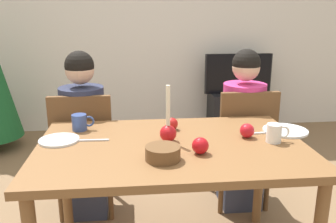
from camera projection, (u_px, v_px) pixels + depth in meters
back_wall at (148, 21)px, 4.21m from camera, size 6.40×0.10×2.60m
dining_table at (172, 159)px, 1.90m from camera, size 1.40×0.90×0.75m
chair_left at (84, 148)px, 2.47m from camera, size 0.40×0.40×0.90m
chair_right at (243, 142)px, 2.58m from camera, size 0.40×0.40×0.90m
person_left_child at (84, 138)px, 2.48m from camera, size 0.30×0.30×1.17m
person_right_child at (242, 133)px, 2.59m from camera, size 0.30×0.30×1.17m
tv_stand at (236, 112)px, 4.31m from camera, size 0.64×0.40×0.48m
tv at (238, 74)px, 4.19m from camera, size 0.79×0.05×0.46m
candle_centerpiece at (168, 130)px, 1.89m from camera, size 0.09×0.09×0.31m
plate_left at (59, 140)px, 1.91m from camera, size 0.21×0.21×0.01m
plate_right at (285, 131)px, 2.06m from camera, size 0.25×0.25×0.01m
mug_left at (80, 122)px, 2.08m from camera, size 0.13×0.09×0.09m
mug_right at (275, 133)px, 1.89m from camera, size 0.12×0.08×0.10m
fork_left at (92, 140)px, 1.91m from camera, size 0.18×0.02×0.01m
fork_right at (258, 133)px, 2.02m from camera, size 0.18×0.03×0.01m
bowl_walnuts at (163, 153)px, 1.67m from camera, size 0.17×0.17×0.07m
apple_near_candle at (200, 146)px, 1.73m from camera, size 0.08×0.08×0.08m
apple_by_left_plate at (247, 131)px, 1.96m from camera, size 0.08×0.08×0.08m
apple_by_right_mug at (172, 124)px, 2.09m from camera, size 0.07×0.07×0.07m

